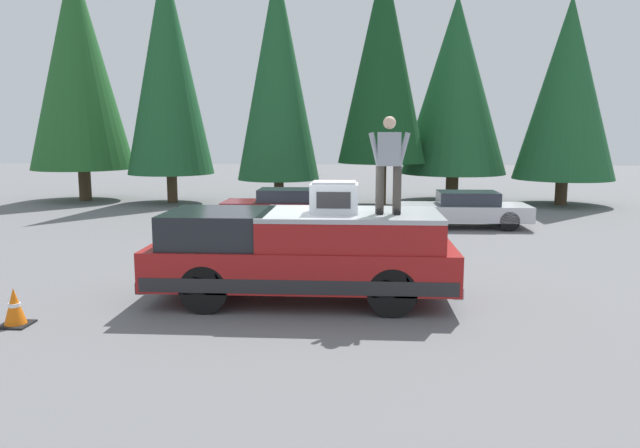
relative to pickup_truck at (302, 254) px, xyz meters
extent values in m
plane|color=slate|center=(0.31, -0.09, -0.87)|extent=(90.00, 90.00, 0.00)
cube|color=maroon|center=(0.00, 0.01, -0.17)|extent=(2.00, 5.50, 0.70)
cube|color=#232326|center=(0.00, 0.01, -0.37)|extent=(2.01, 5.39, 0.24)
cube|color=black|center=(0.00, 1.52, 0.48)|extent=(1.84, 1.87, 0.60)
cube|color=maroon|center=(0.00, -0.87, 0.44)|extent=(1.92, 3.19, 0.52)
cube|color=#A8AAAF|center=(0.00, -0.87, 0.74)|extent=(1.94, 3.19, 0.08)
cube|color=#232326|center=(0.00, 2.70, -0.44)|extent=(1.96, 0.16, 0.20)
cube|color=#B2B5BA|center=(0.00, -2.68, -0.44)|extent=(1.96, 0.16, 0.20)
cylinder|color=black|center=(-0.85, 1.60, -0.45)|extent=(0.30, 0.84, 0.84)
cylinder|color=black|center=(0.85, 1.60, -0.45)|extent=(0.30, 0.84, 0.84)
cylinder|color=black|center=(-0.85, -1.59, -0.45)|extent=(0.30, 0.84, 0.84)
cylinder|color=black|center=(0.85, -1.59, -0.45)|extent=(0.30, 0.84, 0.84)
cube|color=silver|center=(-0.10, -0.59, 1.04)|extent=(0.64, 0.84, 0.52)
cube|color=#2D2D30|center=(-0.43, -0.59, 1.04)|extent=(0.01, 0.59, 0.29)
cube|color=#99999E|center=(-0.10, -0.59, 1.32)|extent=(0.58, 0.76, 0.04)
cylinder|color=#423D38|center=(-0.18, -1.68, 1.20)|extent=(0.15, 0.15, 0.84)
cube|color=black|center=(-0.22, -1.68, 0.82)|extent=(0.26, 0.11, 0.08)
cylinder|color=#423D38|center=(-0.18, -1.38, 1.20)|extent=(0.15, 0.15, 0.84)
cube|color=black|center=(-0.22, -1.38, 0.82)|extent=(0.26, 0.11, 0.08)
cube|color=#9399A3|center=(-0.18, -1.53, 1.91)|extent=(0.24, 0.40, 0.58)
sphere|color=beige|center=(-0.18, -1.53, 2.36)|extent=(0.22, 0.22, 0.22)
cylinder|color=#9399A3|center=(-0.21, -1.78, 1.91)|extent=(0.09, 0.23, 0.58)
cylinder|color=#9399A3|center=(-0.21, -1.29, 1.91)|extent=(0.09, 0.23, 0.58)
cube|color=silver|center=(8.85, -4.44, -0.38)|extent=(1.64, 4.10, 0.50)
cube|color=#282D38|center=(8.85, -4.54, 0.08)|extent=(1.31, 1.89, 0.42)
cylinder|color=black|center=(8.13, -3.17, -0.56)|extent=(0.20, 0.62, 0.62)
cylinder|color=black|center=(9.57, -3.17, -0.56)|extent=(0.20, 0.62, 0.62)
cylinder|color=black|center=(8.13, -5.71, -0.56)|extent=(0.20, 0.62, 0.62)
cylinder|color=black|center=(9.57, -5.71, -0.56)|extent=(0.20, 0.62, 0.62)
cube|color=maroon|center=(9.37, 1.49, -0.38)|extent=(1.64, 4.10, 0.50)
cube|color=#282D38|center=(9.37, 1.39, 0.08)|extent=(1.31, 1.89, 0.42)
cylinder|color=black|center=(8.65, 2.76, -0.56)|extent=(0.20, 0.62, 0.62)
cylinder|color=black|center=(10.09, 2.76, -0.56)|extent=(0.20, 0.62, 0.62)
cylinder|color=black|center=(8.65, 0.22, -0.56)|extent=(0.20, 0.62, 0.62)
cylinder|color=black|center=(10.09, 0.22, -0.56)|extent=(0.20, 0.62, 0.62)
cube|color=black|center=(-1.74, 4.46, -0.86)|extent=(0.47, 0.47, 0.03)
cone|color=orange|center=(-1.74, 4.46, -0.56)|extent=(0.36, 0.36, 0.62)
cylinder|color=white|center=(-1.74, 4.46, -0.53)|extent=(0.19, 0.19, 0.06)
cylinder|color=#4C3826|center=(15.28, -9.60, -0.33)|extent=(0.49, 0.49, 1.08)
cone|color=#1E562D|center=(15.28, -9.60, 3.96)|extent=(4.12, 4.12, 7.51)
cylinder|color=#4C3826|center=(16.34, -5.18, -0.26)|extent=(0.55, 0.55, 1.22)
cone|color=#1E562D|center=(16.34, -5.18, 4.19)|extent=(4.59, 4.59, 7.68)
cylinder|color=#4C3826|center=(14.51, -1.96, 0.02)|extent=(0.43, 0.43, 1.79)
cone|color=#14421E|center=(14.51, -1.96, 5.06)|extent=(3.61, 3.61, 8.28)
cylinder|color=#4C3826|center=(14.36, 2.32, -0.33)|extent=(0.41, 0.41, 1.08)
cone|color=#1E562D|center=(14.36, 2.32, 4.59)|extent=(3.40, 3.40, 8.76)
cylinder|color=#4C3826|center=(14.86, 7.05, -0.24)|extent=(0.44, 0.44, 1.27)
cone|color=#1E562D|center=(14.86, 7.05, 4.92)|extent=(3.66, 3.66, 9.05)
cylinder|color=#4C3826|center=(15.56, 11.27, -0.17)|extent=(0.53, 0.53, 1.41)
cone|color=#235B28|center=(15.56, 11.27, 5.10)|extent=(4.44, 4.44, 9.13)
camera|label=1|loc=(-10.71, -1.01, 2.22)|focal=33.79mm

